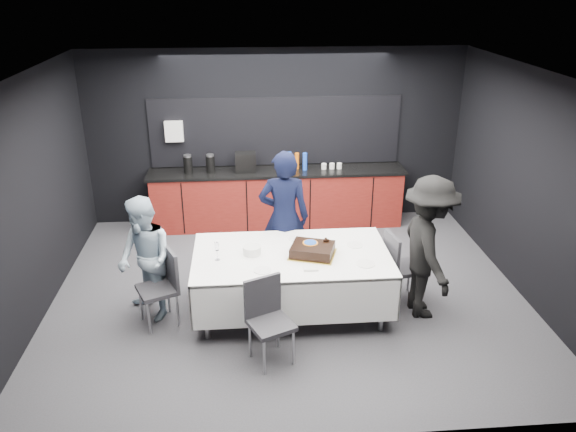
% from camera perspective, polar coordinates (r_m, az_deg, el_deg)
% --- Properties ---
extents(ground, '(6.00, 6.00, 0.00)m').
position_cam_1_polar(ground, '(7.37, 0.06, -7.83)').
color(ground, '#424247').
rests_on(ground, ground).
extents(room_shell, '(6.04, 5.04, 2.82)m').
position_cam_1_polar(room_shell, '(6.60, 0.07, 6.11)').
color(room_shell, white).
rests_on(room_shell, ground).
extents(kitchenette, '(4.10, 0.64, 2.05)m').
position_cam_1_polar(kitchenette, '(9.12, -1.19, 2.34)').
color(kitchenette, maroon).
rests_on(kitchenette, ground).
extents(party_table, '(2.32, 1.32, 0.78)m').
position_cam_1_polar(party_table, '(6.70, 0.35, -4.91)').
color(party_table, '#99999E').
rests_on(party_table, ground).
extents(cake_assembly, '(0.62, 0.56, 0.16)m').
position_cam_1_polar(cake_assembly, '(6.59, 2.51, -3.46)').
color(cake_assembly, gold).
rests_on(cake_assembly, party_table).
extents(plate_stack, '(0.21, 0.21, 0.10)m').
position_cam_1_polar(plate_stack, '(6.62, -3.68, -3.47)').
color(plate_stack, white).
rests_on(plate_stack, party_table).
extents(loose_plate_near, '(0.20, 0.20, 0.01)m').
position_cam_1_polar(loose_plate_near, '(6.28, -2.59, -5.53)').
color(loose_plate_near, white).
rests_on(loose_plate_near, party_table).
extents(loose_plate_right_a, '(0.19, 0.19, 0.01)m').
position_cam_1_polar(loose_plate_right_a, '(6.88, 6.81, -2.94)').
color(loose_plate_right_a, white).
rests_on(loose_plate_right_a, party_table).
extents(loose_plate_right_b, '(0.22, 0.22, 0.01)m').
position_cam_1_polar(loose_plate_right_b, '(6.47, 7.90, -4.82)').
color(loose_plate_right_b, white).
rests_on(loose_plate_right_b, party_table).
extents(loose_plate_far, '(0.20, 0.20, 0.01)m').
position_cam_1_polar(loose_plate_far, '(6.99, 0.88, -2.33)').
color(loose_plate_far, white).
rests_on(loose_plate_far, party_table).
extents(fork_pile, '(0.16, 0.10, 0.03)m').
position_cam_1_polar(fork_pile, '(6.30, 2.32, -5.35)').
color(fork_pile, white).
rests_on(fork_pile, party_table).
extents(champagne_flute, '(0.06, 0.06, 0.22)m').
position_cam_1_polar(champagne_flute, '(6.48, -7.26, -3.20)').
color(champagne_flute, white).
rests_on(champagne_flute, party_table).
extents(chair_left, '(0.56, 0.56, 0.92)m').
position_cam_1_polar(chair_left, '(6.71, -12.55, -6.53)').
color(chair_left, '#2E2E33').
rests_on(chair_left, ground).
extents(chair_right, '(0.49, 0.49, 0.92)m').
position_cam_1_polar(chair_right, '(7.09, 11.18, -4.66)').
color(chair_right, '#2E2E33').
rests_on(chair_right, ground).
extents(chair_near, '(0.56, 0.56, 0.92)m').
position_cam_1_polar(chair_near, '(5.98, -2.10, -9.93)').
color(chair_near, '#2E2E33').
rests_on(chair_near, ground).
extents(person_center, '(0.69, 0.48, 1.81)m').
position_cam_1_polar(person_center, '(7.29, -0.41, -0.17)').
color(person_center, black).
rests_on(person_center, ground).
extents(person_left, '(0.89, 0.93, 1.51)m').
position_cam_1_polar(person_left, '(6.76, -14.32, -4.31)').
color(person_left, '#A2B9CB').
rests_on(person_left, ground).
extents(person_right, '(0.67, 1.14, 1.75)m').
position_cam_1_polar(person_right, '(6.77, 14.03, -3.16)').
color(person_right, black).
rests_on(person_right, ground).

